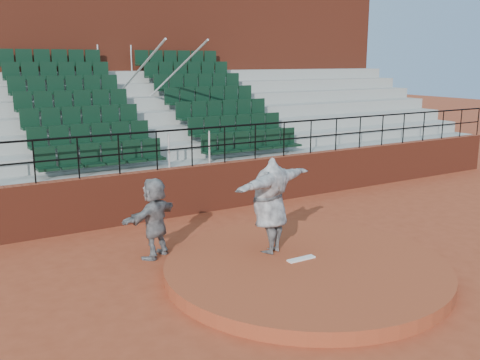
% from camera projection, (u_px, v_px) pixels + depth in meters
% --- Properties ---
extents(ground, '(90.00, 90.00, 0.00)m').
position_uv_depth(ground, '(306.00, 274.00, 10.42)').
color(ground, '#9B3E23').
rests_on(ground, ground).
extents(pitchers_mound, '(5.50, 5.50, 0.25)m').
position_uv_depth(pitchers_mound, '(306.00, 268.00, 10.39)').
color(pitchers_mound, '#9C3F23').
rests_on(pitchers_mound, ground).
extents(pitching_rubber, '(0.60, 0.15, 0.03)m').
position_uv_depth(pitching_rubber, '(301.00, 259.00, 10.49)').
color(pitching_rubber, white).
rests_on(pitching_rubber, pitchers_mound).
extents(boundary_wall, '(24.00, 0.30, 1.30)m').
position_uv_depth(boundary_wall, '(193.00, 190.00, 14.47)').
color(boundary_wall, maroon).
rests_on(boundary_wall, ground).
extents(wall_railing, '(24.04, 0.05, 1.03)m').
position_uv_depth(wall_railing, '(192.00, 139.00, 14.16)').
color(wall_railing, black).
rests_on(wall_railing, boundary_wall).
extents(seating_deck, '(24.00, 5.97, 4.63)m').
position_uv_depth(seating_deck, '(143.00, 143.00, 17.35)').
color(seating_deck, '#999994').
rests_on(seating_deck, ground).
extents(press_box_facade, '(24.00, 3.00, 7.10)m').
position_uv_depth(press_box_facade, '(103.00, 74.00, 20.20)').
color(press_box_facade, maroon).
rests_on(press_box_facade, ground).
extents(pitcher, '(2.48, 1.49, 1.96)m').
position_uv_depth(pitcher, '(270.00, 206.00, 10.70)').
color(pitcher, black).
rests_on(pitcher, pitchers_mound).
extents(fielder, '(1.62, 1.24, 1.71)m').
position_uv_depth(fielder, '(155.00, 218.00, 11.17)').
color(fielder, black).
rests_on(fielder, ground).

